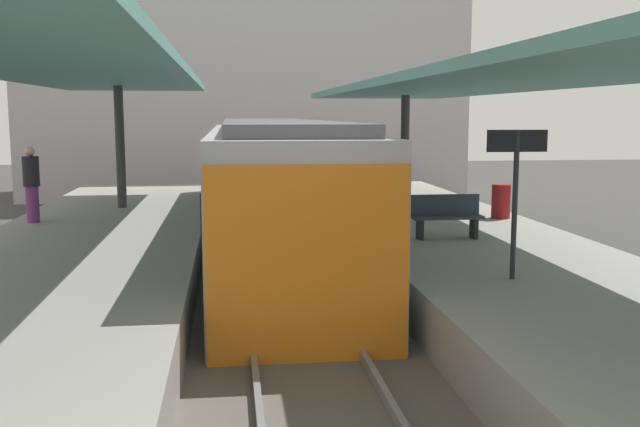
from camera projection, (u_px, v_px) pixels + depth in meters
ground_plane at (292, 322)px, 11.94m from camera, size 80.00×80.00×0.00m
platform_left at (54, 300)px, 11.39m from camera, size 4.40×28.00×1.00m
platform_right at (511, 286)px, 12.35m from camera, size 4.40×28.00×1.00m
track_ballast at (292, 316)px, 11.92m from camera, size 3.20×28.00×0.20m
rail_near_side at (248, 308)px, 11.81m from camera, size 0.08×28.00×0.14m
rail_far_side at (335, 305)px, 11.99m from camera, size 0.08×28.00×0.14m
commuter_train at (273, 190)px, 16.27m from camera, size 2.78×14.43×3.10m
canopy_left at (62, 69)px, 12.26m from camera, size 4.18×21.00×3.33m
canopy_right at (489, 84)px, 13.24m from camera, size 4.18×21.00×3.11m
platform_bench at (446, 215)px, 14.14m from camera, size 1.40×0.41×0.86m
platform_sign at (516, 170)px, 10.47m from camera, size 0.90×0.08×2.21m
litter_bin at (501, 201)px, 16.90m from camera, size 0.44×0.44×0.80m
passenger_mid_platform at (32, 183)px, 16.16m from camera, size 0.36×0.36×1.72m
station_building_backdrop at (245, 66)px, 30.81m from camera, size 18.00×6.00×11.00m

